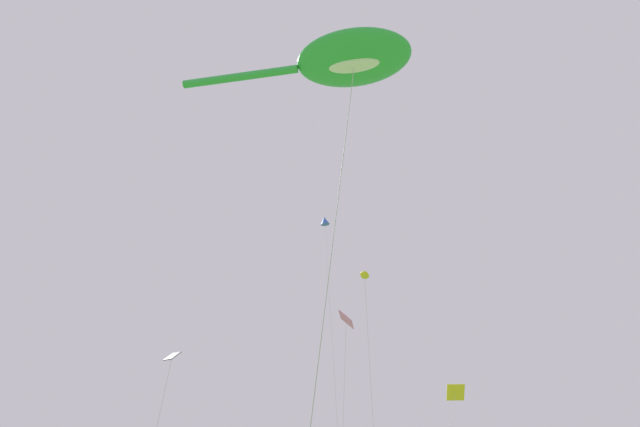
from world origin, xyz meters
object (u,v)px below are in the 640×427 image
(big_show_kite, at_px, (349,60))
(small_kite_streamer_purple, at_px, (325,222))
(small_kite_triangle_green, at_px, (346,326))
(small_kite_diamond_red, at_px, (365,280))
(small_kite_tiny_distant, at_px, (455,396))
(small_kite_delta_white, at_px, (170,367))

(big_show_kite, xyz_separation_m, small_kite_streamer_purple, (9.75, 23.68, 10.55))
(small_kite_triangle_green, relative_size, small_kite_diamond_red, 0.92)
(small_kite_tiny_distant, height_order, small_kite_diamond_red, small_kite_diamond_red)
(big_show_kite, relative_size, small_kite_diamond_red, 1.02)
(big_show_kite, bearing_deg, small_kite_diamond_red, 93.32)
(small_kite_tiny_distant, height_order, small_kite_delta_white, small_kite_delta_white)
(big_show_kite, height_order, small_kite_delta_white, big_show_kite)
(big_show_kite, distance_m, small_kite_diamond_red, 15.24)
(big_show_kite, bearing_deg, small_kite_triangle_green, 97.52)
(small_kite_triangle_green, height_order, small_kite_diamond_red, small_kite_diamond_red)
(small_kite_diamond_red, bearing_deg, small_kite_streamer_purple, 10.54)
(small_kite_tiny_distant, relative_size, small_kite_streamer_purple, 0.37)
(small_kite_delta_white, relative_size, small_kite_diamond_red, 0.70)
(big_show_kite, distance_m, small_kite_delta_white, 19.12)
(big_show_kite, distance_m, small_kite_triangle_green, 18.32)
(small_kite_tiny_distant, relative_size, small_kite_triangle_green, 0.71)
(small_kite_tiny_distant, bearing_deg, small_kite_streamer_purple, 55.92)
(big_show_kite, relative_size, small_kite_delta_white, 1.46)
(small_kite_streamer_purple, relative_size, small_kite_diamond_red, 1.77)
(small_kite_tiny_distant, relative_size, small_kite_diamond_red, 0.65)
(small_kite_delta_white, relative_size, small_kite_streamer_purple, 0.40)
(small_kite_streamer_purple, height_order, small_kite_diamond_red, small_kite_streamer_purple)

